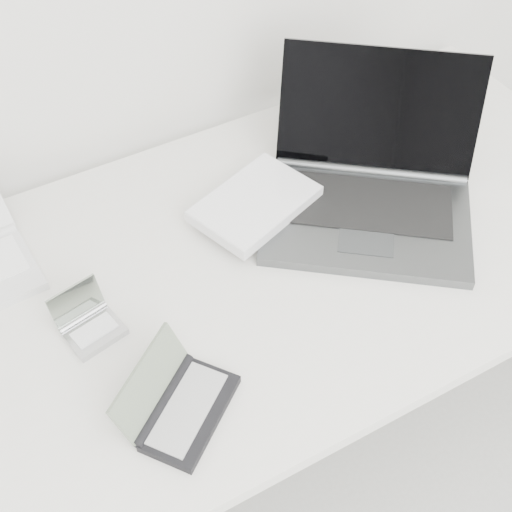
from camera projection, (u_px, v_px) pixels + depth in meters
desk at (259, 273)px, 1.42m from camera, size 1.60×0.80×0.73m
laptop_large at (347, 191)px, 1.44m from camera, size 0.63×0.55×0.26m
pda_silver at (89, 324)px, 1.25m from camera, size 0.11×0.12×0.08m
palmtop_charcoal at (179, 405)px, 1.15m from camera, size 0.23×0.22×0.10m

